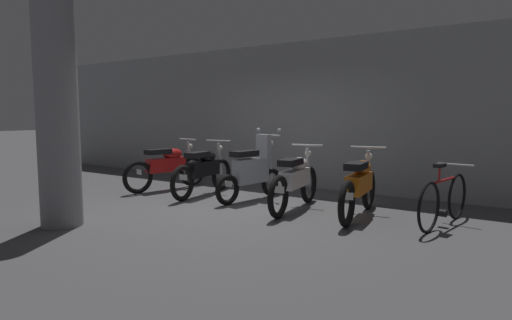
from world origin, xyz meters
TOP-DOWN VIEW (x-y plane):
  - ground_plane at (0.00, 0.00)m, footprint 80.00×80.00m
  - back_wall at (0.00, 2.72)m, footprint 16.00×0.30m
  - motorbike_slot_0 at (-2.07, 0.75)m, footprint 0.61×1.93m
  - motorbike_slot_1 at (-1.04, 0.70)m, footprint 0.56×1.95m
  - motorbike_slot_2 at (0.01, 0.82)m, footprint 0.58×1.67m
  - motorbike_slot_3 at (1.03, 0.56)m, footprint 0.56×1.95m
  - motorbike_slot_4 at (2.07, 0.66)m, footprint 0.56×1.95m
  - bicycle at (3.23, 0.80)m, footprint 0.50×1.71m
  - support_pillar at (-1.16, -2.14)m, footprint 0.55×0.55m

SIDE VIEW (x-z plane):
  - ground_plane at x=0.00m, z-range 0.00..0.00m
  - bicycle at x=3.23m, z-range -0.08..0.80m
  - motorbike_slot_0 at x=-2.07m, z-range -0.03..1.01m
  - motorbike_slot_1 at x=-1.04m, z-range -0.03..1.01m
  - motorbike_slot_3 at x=1.03m, z-range -0.03..1.01m
  - motorbike_slot_4 at x=2.07m, z-range -0.03..1.01m
  - motorbike_slot_2 at x=0.01m, z-range -0.12..1.17m
  - back_wall at x=0.00m, z-range 0.00..3.05m
  - support_pillar at x=-1.16m, z-range 0.00..3.05m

